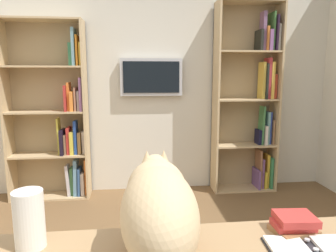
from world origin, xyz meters
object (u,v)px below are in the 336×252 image
(wall_mounted_tv, at_px, (151,77))
(cat, at_px, (158,206))
(open_binder, at_px, (316,252))
(desk_book_stack, at_px, (294,224))
(bookshelf_left, at_px, (253,99))
(bookshelf_right, at_px, (57,117))
(paper_towel_roll, at_px, (29,219))

(wall_mounted_tv, height_order, cat, wall_mounted_tv)
(open_binder, bearing_deg, desk_book_stack, -89.07)
(bookshelf_left, xyz_separation_m, desk_book_stack, (0.76, 2.40, -0.32))
(bookshelf_left, height_order, open_binder, bookshelf_left)
(cat, xyz_separation_m, open_binder, (-0.56, 0.09, -0.16))
(wall_mounted_tv, height_order, open_binder, wall_mounted_tv)
(wall_mounted_tv, relative_size, cat, 1.07)
(open_binder, bearing_deg, cat, -8.83)
(bookshelf_right, relative_size, paper_towel_roll, 8.98)
(wall_mounted_tv, bearing_deg, bookshelf_left, 176.05)
(wall_mounted_tv, xyz_separation_m, cat, (0.12, 2.55, -0.45))
(wall_mounted_tv, distance_m, open_binder, 2.74)
(open_binder, height_order, paper_towel_roll, paper_towel_roll)
(wall_mounted_tv, bearing_deg, open_binder, 99.60)
(paper_towel_roll, bearing_deg, open_binder, 171.27)
(bookshelf_right, xyz_separation_m, cat, (-0.95, 2.47, -0.00))
(bookshelf_right, bearing_deg, desk_book_stack, 122.18)
(wall_mounted_tv, xyz_separation_m, paper_towel_roll, (0.59, 2.48, -0.51))
(bookshelf_left, relative_size, wall_mounted_tv, 3.08)
(bookshelf_right, bearing_deg, paper_towel_roll, 101.27)
(wall_mounted_tv, relative_size, paper_towel_roll, 3.26)
(paper_towel_roll, height_order, desk_book_stack, paper_towel_roll)
(bookshelf_right, relative_size, cat, 2.96)
(bookshelf_left, relative_size, open_binder, 6.40)
(bookshelf_right, height_order, desk_book_stack, bookshelf_right)
(wall_mounted_tv, xyz_separation_m, desk_book_stack, (-0.44, 2.49, -0.58))
(cat, xyz_separation_m, paper_towel_roll, (0.47, -0.07, -0.06))
(bookshelf_right, xyz_separation_m, desk_book_stack, (-1.51, 2.40, -0.14))
(bookshelf_right, bearing_deg, wall_mounted_tv, -175.67)
(wall_mounted_tv, xyz_separation_m, open_binder, (-0.45, 2.64, -0.61))
(cat, relative_size, paper_towel_roll, 3.04)
(cat, distance_m, paper_towel_roll, 0.48)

